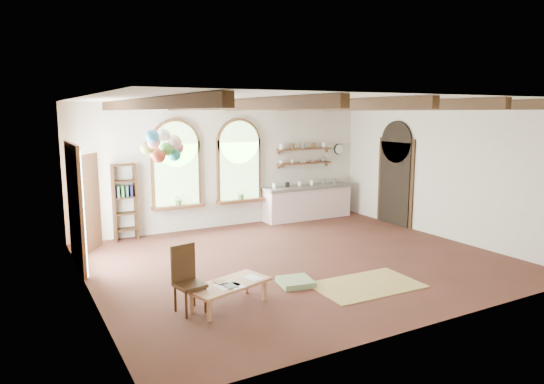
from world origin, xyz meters
TOP-DOWN VIEW (x-y plane):
  - floor at (0.00, 0.00)m, footprint 8.00×8.00m
  - ceiling_beams at (0.00, 0.00)m, footprint 6.20×6.80m
  - window_left at (-1.40, 3.43)m, footprint 1.30×0.28m
  - window_right at (0.30, 3.43)m, footprint 1.30×0.28m
  - left_doorway at (-3.95, 1.80)m, footprint 0.10×1.90m
  - right_doorway at (3.95, 1.50)m, footprint 0.10×1.30m
  - kitchen_counter at (2.30, 3.20)m, footprint 2.68×0.62m
  - wall_shelf_lower at (2.30, 3.38)m, footprint 1.70×0.24m
  - wall_shelf_upper at (2.30, 3.38)m, footprint 1.70×0.24m
  - wall_clock at (3.55, 3.45)m, footprint 0.32×0.04m
  - bookshelf at (-2.70, 3.32)m, footprint 0.53×0.32m
  - coffee_table at (-2.20, -1.51)m, footprint 1.43×0.96m
  - side_chair at (-2.80, -1.41)m, footprint 0.47×0.47m
  - floor_mat at (0.26, -1.83)m, footprint 1.88×1.19m
  - floor_cushion at (-0.80, -1.20)m, footprint 0.65×0.65m
  - water_jug_a at (3.10, 3.20)m, footprint 0.29×0.29m
  - water_jug_b at (3.30, 3.20)m, footprint 0.28×0.28m
  - balloon_cluster at (-2.41, 1.02)m, footprint 0.79×0.81m
  - table_book at (-2.38, -1.42)m, footprint 0.17×0.24m
  - tablet at (-2.24, -1.63)m, footprint 0.20×0.26m
  - potted_plant_left at (-1.40, 3.32)m, footprint 0.27×0.23m
  - potted_plant_right at (0.30, 3.32)m, footprint 0.27×0.23m
  - shelf_cup_a at (1.55, 3.38)m, footprint 0.12×0.10m
  - shelf_cup_b at (1.90, 3.38)m, footprint 0.10×0.10m
  - shelf_bowl_a at (2.25, 3.38)m, footprint 0.22×0.22m
  - shelf_bowl_b at (2.60, 3.38)m, footprint 0.20×0.20m
  - shelf_vase at (2.95, 3.38)m, footprint 0.18×0.18m

SIDE VIEW (x-z plane):
  - floor at x=0.00m, z-range 0.00..0.00m
  - floor_mat at x=0.26m, z-range 0.00..0.02m
  - floor_cushion at x=-0.80m, z-range 0.00..0.10m
  - water_jug_b at x=3.30m, z-range -0.04..0.51m
  - water_jug_a at x=3.10m, z-range -0.04..0.52m
  - side_chair at x=-2.80m, z-range -0.21..0.80m
  - coffee_table at x=-2.20m, z-range 0.14..0.52m
  - tablet at x=-2.24m, z-range 0.37..0.38m
  - table_book at x=-2.38m, z-range 0.37..0.39m
  - kitchen_counter at x=2.30m, z-range 0.01..0.95m
  - potted_plant_left at x=-1.40m, z-range 0.70..1.00m
  - potted_plant_right at x=0.30m, z-range 0.70..1.00m
  - bookshelf at x=-2.70m, z-range 0.00..1.80m
  - right_doorway at x=3.95m, z-range -0.10..2.30m
  - left_doorway at x=-3.95m, z-range -0.10..2.40m
  - wall_shelf_lower at x=2.30m, z-range 1.53..1.57m
  - shelf_bowl_a at x=2.25m, z-range 1.57..1.62m
  - shelf_bowl_b at x=2.60m, z-range 1.57..1.63m
  - shelf_cup_b at x=1.90m, z-range 1.57..1.66m
  - shelf_cup_a at x=1.55m, z-range 1.57..1.67m
  - window_left at x=-1.40m, z-range 0.53..2.73m
  - window_right at x=0.30m, z-range 0.53..2.73m
  - shelf_vase at x=2.95m, z-range 1.57..1.76m
  - wall_clock at x=3.55m, z-range 1.74..2.06m
  - wall_shelf_upper at x=2.30m, z-range 1.93..1.97m
  - balloon_cluster at x=-2.41m, z-range 1.76..2.91m
  - ceiling_beams at x=0.00m, z-range 3.01..3.19m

